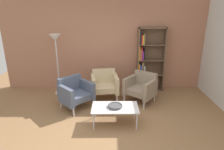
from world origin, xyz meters
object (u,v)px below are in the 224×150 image
(armchair_spare_guest, at_px, (104,84))
(floor_lamp_torchiere, at_px, (56,45))
(armchair_near_window, at_px, (75,92))
(bookshelf_tall, at_px, (147,61))
(armchair_corner_red, at_px, (141,87))
(decorative_bowl, at_px, (115,106))
(coffee_table_low, at_px, (115,108))

(armchair_spare_guest, relative_size, floor_lamp_torchiere, 0.45)
(armchair_near_window, distance_m, floor_lamp_torchiere, 1.51)
(bookshelf_tall, height_order, armchair_corner_red, bookshelf_tall)
(bookshelf_tall, height_order, armchair_spare_guest, bookshelf_tall)
(decorative_bowl, relative_size, armchair_corner_red, 0.34)
(decorative_bowl, xyz_separation_m, armchair_spare_guest, (-0.27, 1.33, -0.02))
(armchair_near_window, bearing_deg, armchair_spare_guest, -4.99)
(coffee_table_low, bearing_deg, floor_lamp_torchiere, 134.10)
(bookshelf_tall, relative_size, decorative_bowl, 5.94)
(armchair_near_window, height_order, floor_lamp_torchiere, floor_lamp_torchiere)
(floor_lamp_torchiere, bearing_deg, decorative_bowl, -45.90)
(decorative_bowl, bearing_deg, armchair_corner_red, 56.68)
(coffee_table_low, xyz_separation_m, floor_lamp_torchiere, (-1.61, 1.66, 1.08))
(decorative_bowl, xyz_separation_m, floor_lamp_torchiere, (-1.61, 1.66, 1.01))
(bookshelf_tall, xyz_separation_m, coffee_table_low, (-1.01, -1.93, -0.56))
(bookshelf_tall, distance_m, armchair_corner_red, 1.02)
(bookshelf_tall, relative_size, armchair_near_window, 2.00)
(coffee_table_low, xyz_separation_m, decorative_bowl, (0.00, 0.00, 0.07))
(coffee_table_low, xyz_separation_m, armchair_near_window, (-0.99, 0.76, 0.05))
(bookshelf_tall, bearing_deg, floor_lamp_torchiere, -174.19)
(decorative_bowl, distance_m, armchair_near_window, 1.25)
(armchair_spare_guest, bearing_deg, floor_lamp_torchiere, 159.03)
(bookshelf_tall, distance_m, decorative_bowl, 2.23)
(coffee_table_low, height_order, decorative_bowl, decorative_bowl)
(coffee_table_low, height_order, armchair_corner_red, armchair_corner_red)
(armchair_near_window, relative_size, floor_lamp_torchiere, 0.55)
(armchair_corner_red, bearing_deg, decorative_bowl, -85.08)
(armchair_corner_red, distance_m, floor_lamp_torchiere, 2.62)
(coffee_table_low, bearing_deg, armchair_near_window, 142.50)
(floor_lamp_torchiere, bearing_deg, coffee_table_low, -45.90)
(floor_lamp_torchiere, bearing_deg, armchair_spare_guest, -13.84)
(decorative_bowl, height_order, armchair_corner_red, armchair_corner_red)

